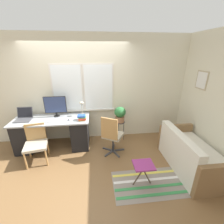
{
  "coord_description": "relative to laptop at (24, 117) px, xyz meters",
  "views": [
    {
      "loc": [
        0.41,
        -3.05,
        2.25
      ],
      "look_at": [
        0.79,
        0.18,
        0.96
      ],
      "focal_mm": 24.0,
      "sensor_mm": 36.0,
      "label": 1
    }
  ],
  "objects": [
    {
      "name": "ground_plane",
      "position": [
        1.28,
        -0.4,
        -0.84
      ],
      "size": [
        14.0,
        14.0,
        0.0
      ],
      "primitive_type": "plane",
      "color": "brown"
    },
    {
      "name": "wall_back_with_window",
      "position": [
        1.28,
        0.39,
        0.51
      ],
      "size": [
        9.0,
        0.12,
        2.7
      ],
      "color": "beige",
      "rests_on": "ground_plane"
    },
    {
      "name": "wall_right_with_picture",
      "position": [
        4.11,
        -0.4,
        0.51
      ],
      "size": [
        0.08,
        9.0,
        2.7
      ],
      "color": "beige",
      "rests_on": "ground_plane"
    },
    {
      "name": "desk",
      "position": [
        0.63,
        -0.04,
        -0.43
      ],
      "size": [
        1.79,
        0.71,
        0.78
      ],
      "color": "#9EA3A8",
      "rests_on": "ground_plane"
    },
    {
      "name": "laptop",
      "position": [
        0.0,
        0.0,
        0.0
      ],
      "size": [
        0.35,
        0.34,
        0.27
      ],
      "color": "#4C4C51",
      "rests_on": "desk"
    },
    {
      "name": "monitor",
      "position": [
        0.72,
        0.12,
        0.23
      ],
      "size": [
        0.52,
        0.14,
        0.51
      ],
      "color": "black",
      "rests_on": "desk"
    },
    {
      "name": "keyboard",
      "position": [
        0.74,
        -0.17,
        -0.05
      ],
      "size": [
        0.44,
        0.14,
        0.02
      ],
      "color": "silver",
      "rests_on": "desk"
    },
    {
      "name": "mouse",
      "position": [
        1.06,
        -0.17,
        -0.04
      ],
      "size": [
        0.04,
        0.07,
        0.04
      ],
      "color": "slate",
      "rests_on": "desk"
    },
    {
      "name": "desk_lamp",
      "position": [
        1.35,
        0.1,
        0.18
      ],
      "size": [
        0.16,
        0.16,
        0.36
      ],
      "color": "#BCB299",
      "rests_on": "desk"
    },
    {
      "name": "book_stack",
      "position": [
        1.36,
        -0.18,
        0.0
      ],
      "size": [
        0.2,
        0.18,
        0.12
      ],
      "color": "yellow",
      "rests_on": "desk"
    },
    {
      "name": "desk_chair_wooden",
      "position": [
        0.38,
        -0.52,
        -0.39
      ],
      "size": [
        0.52,
        0.53,
        0.82
      ],
      "rotation": [
        0.0,
        0.0,
        0.18
      ],
      "color": "#B2844C",
      "rests_on": "ground_plane"
    },
    {
      "name": "office_chair_swivel",
      "position": [
        2.04,
        -0.47,
        -0.33
      ],
      "size": [
        0.57,
        0.58,
        0.97
      ],
      "rotation": [
        0.0,
        0.0,
        2.61
      ],
      "color": "#47474C",
      "rests_on": "ground_plane"
    },
    {
      "name": "couch_loveseat",
      "position": [
        3.58,
        -1.12,
        -0.55
      ],
      "size": [
        0.8,
        1.5,
        0.79
      ],
      "rotation": [
        0.0,
        0.0,
        1.57
      ],
      "color": "white",
      "rests_on": "ground_plane"
    },
    {
      "name": "plant_stand",
      "position": [
        2.31,
        0.06,
        -0.33
      ],
      "size": [
        0.26,
        0.26,
        0.57
      ],
      "color": "#333338",
      "rests_on": "ground_plane"
    },
    {
      "name": "potted_plant",
      "position": [
        2.31,
        0.06,
        -0.05
      ],
      "size": [
        0.29,
        0.29,
        0.4
      ],
      "color": "#9E6B4C",
      "rests_on": "plant_stand"
    },
    {
      "name": "floor_rug_striped",
      "position": [
        2.7,
        -1.46,
        -0.83
      ],
      "size": [
        1.51,
        0.73,
        0.01
      ],
      "color": "gray",
      "rests_on": "ground_plane"
    },
    {
      "name": "folding_stool",
      "position": [
        2.48,
        -1.45,
        -0.44
      ],
      "size": [
        0.35,
        0.3,
        0.45
      ],
      "color": "#93337A",
      "rests_on": "ground_plane"
    }
  ]
}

